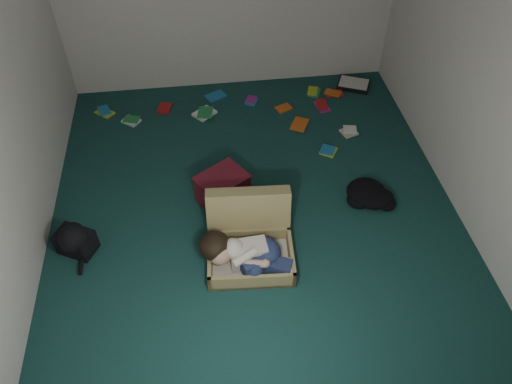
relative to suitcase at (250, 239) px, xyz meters
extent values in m
plane|color=#153D39|center=(0.11, 0.56, -0.17)|extent=(4.50, 4.50, 0.00)
plane|color=silver|center=(0.11, -1.69, 1.13)|extent=(4.50, 0.00, 4.50)
plane|color=silver|center=(-1.89, 0.56, 1.13)|extent=(0.00, 4.50, 4.50)
plane|color=silver|center=(2.11, 0.56, 1.13)|extent=(0.00, 4.50, 4.50)
cube|color=tan|center=(-0.01, -0.15, -0.08)|extent=(0.80, 0.60, 0.17)
cube|color=beige|center=(-0.01, -0.15, -0.13)|extent=(0.73, 0.53, 0.02)
cube|color=tan|center=(0.01, 0.20, 0.10)|extent=(0.78, 0.29, 0.56)
cube|color=silver|center=(-0.03, -0.17, 0.02)|extent=(0.34, 0.21, 0.24)
sphere|color=tan|center=(-0.28, -0.19, 0.08)|extent=(0.21, 0.21, 0.21)
ellipsoid|color=black|center=(-0.32, -0.13, 0.12)|extent=(0.27, 0.29, 0.24)
ellipsoid|color=navy|center=(0.13, -0.17, 0.02)|extent=(0.25, 0.29, 0.24)
cube|color=navy|center=(0.03, -0.29, 0.00)|extent=(0.31, 0.22, 0.15)
cube|color=navy|center=(0.20, -0.31, -0.02)|extent=(0.29, 0.22, 0.12)
sphere|color=white|center=(0.30, -0.29, -0.04)|extent=(0.12, 0.12, 0.12)
sphere|color=white|center=(0.30, -0.36, -0.06)|extent=(0.11, 0.11, 0.11)
cylinder|color=tan|center=(0.01, -0.32, 0.06)|extent=(0.20, 0.08, 0.07)
cube|color=#5B121D|center=(-0.19, 0.69, -0.02)|extent=(0.57, 0.54, 0.30)
cube|color=#5B121D|center=(-0.19, 0.69, 0.14)|extent=(0.60, 0.57, 0.02)
cube|color=black|center=(1.68, 2.51, -0.14)|extent=(0.50, 0.44, 0.05)
cube|color=white|center=(1.68, 2.51, -0.11)|extent=(0.44, 0.39, 0.01)
cube|color=#B1C923|center=(-1.51, 2.34, -0.16)|extent=(0.20, 0.15, 0.02)
cube|color=#AF1717|center=(-0.78, 2.33, -0.16)|extent=(0.25, 0.24, 0.02)
cube|color=white|center=(-0.29, 2.16, -0.16)|extent=(0.20, 0.23, 0.02)
cube|color=#1F6FAD|center=(0.32, 2.34, -0.16)|extent=(0.21, 0.24, 0.02)
cube|color=#D65B19|center=(0.69, 2.14, -0.16)|extent=(0.25, 0.23, 0.02)
cube|color=#248741|center=(1.14, 2.44, -0.16)|extent=(0.21, 0.16, 0.02)
cube|color=#91247B|center=(1.17, 2.12, -0.16)|extent=(0.25, 0.24, 0.02)
cube|color=beige|center=(1.37, 1.57, -0.16)|extent=(0.18, 0.22, 0.02)
cube|color=#B1C923|center=(1.05, 1.28, -0.16)|extent=(0.22, 0.24, 0.02)
cube|color=#AF1717|center=(1.38, 2.37, -0.16)|extent=(0.24, 0.22, 0.02)
cube|color=white|center=(-1.18, 2.13, -0.16)|extent=(0.22, 0.18, 0.02)
cube|color=#1F6FAD|center=(-0.13, 2.51, -0.16)|extent=(0.24, 0.24, 0.02)
cube|color=#D65B19|center=(0.82, 1.80, -0.16)|extent=(0.17, 0.21, 0.02)
camera|label=1|loc=(-0.32, -2.84, 3.53)|focal=35.00mm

